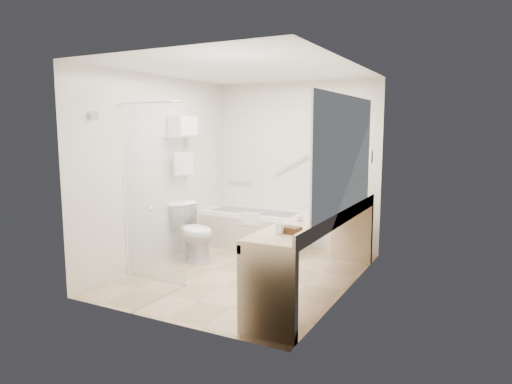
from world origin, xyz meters
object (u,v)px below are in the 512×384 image
at_px(toilet, 193,232).
at_px(amenity_basket, 291,230).
at_px(water_bottle_left, 347,200).
at_px(bathtub, 255,229).
at_px(vanity_counter, 319,235).

relative_size(toilet, amenity_basket, 4.39).
height_order(toilet, water_bottle_left, water_bottle_left).
xyz_separation_m(toilet, water_bottle_left, (2.04, 0.45, 0.54)).
xyz_separation_m(bathtub, water_bottle_left, (1.59, -0.56, 0.65)).
relative_size(vanity_counter, amenity_basket, 15.07).
bearing_deg(toilet, vanity_counter, -76.97).
height_order(vanity_counter, toilet, vanity_counter).
xyz_separation_m(amenity_basket, water_bottle_left, (0.03, 1.71, 0.05)).
bearing_deg(amenity_basket, water_bottle_left, 88.88).
distance_m(vanity_counter, toilet, 2.03).
relative_size(bathtub, vanity_counter, 0.59).
relative_size(vanity_counter, toilet, 3.44).
bearing_deg(bathtub, toilet, -114.06).
relative_size(bathtub, water_bottle_left, 9.52).
xyz_separation_m(bathtub, vanity_counter, (1.52, -1.39, 0.36)).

